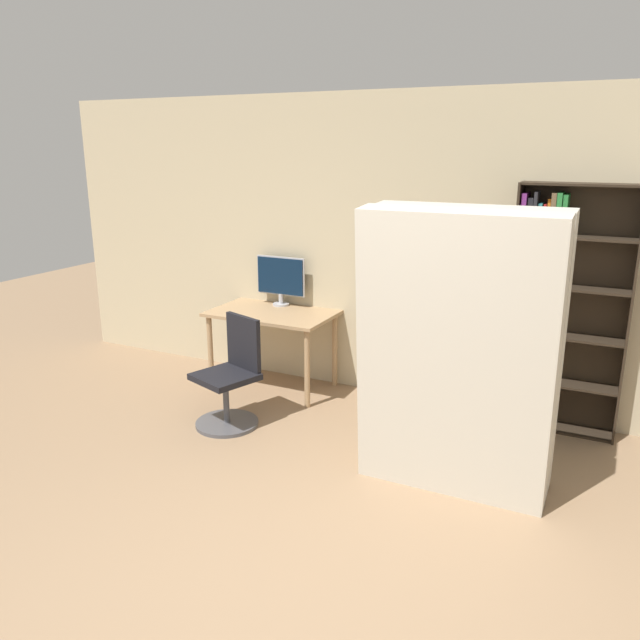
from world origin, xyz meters
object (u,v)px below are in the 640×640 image
object	(u,v)px
mattress_far	(464,348)
bookshelf	(554,308)
monitor	(281,278)
office_chair	(231,383)
mattress_near	(455,359)

from	to	relation	value
mattress_far	bookshelf	bearing A→B (deg)	68.59
monitor	office_chair	distance (m)	1.30
office_chair	mattress_far	world-z (taller)	mattress_far
monitor	mattress_far	world-z (taller)	mattress_far
bookshelf	mattress_near	distance (m)	1.45
bookshelf	mattress_near	xyz separation A→B (m)	(-0.44, -1.38, -0.06)
monitor	mattress_near	distance (m)	2.47
monitor	mattress_far	bearing A→B (deg)	-28.88
bookshelf	mattress_far	bearing A→B (deg)	-111.41
office_chair	mattress_near	xyz separation A→B (m)	(1.90, -0.27, 0.59)
bookshelf	mattress_near	size ratio (longest dim) A/B	1.05
office_chair	mattress_near	world-z (taller)	mattress_near
bookshelf	mattress_far	size ratio (longest dim) A/B	1.05
monitor	office_chair	xyz separation A→B (m)	(0.14, -1.11, -0.66)
monitor	bookshelf	size ratio (longest dim) A/B	0.26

